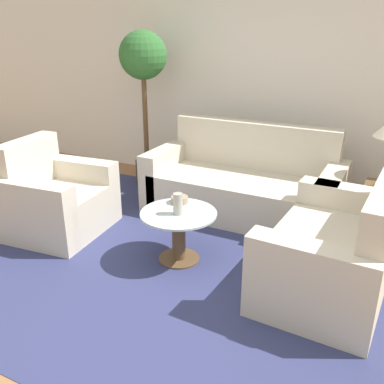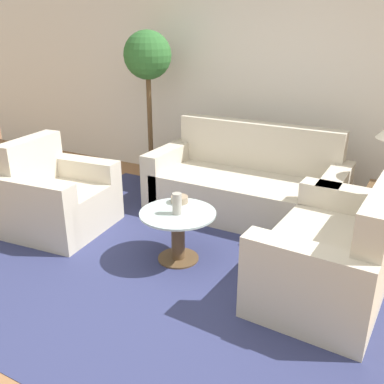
{
  "view_description": "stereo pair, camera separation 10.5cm",
  "coord_description": "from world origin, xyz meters",
  "px_view_note": "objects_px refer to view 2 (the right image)",
  "views": [
    {
      "loc": [
        1.46,
        -2.13,
        1.94
      ],
      "look_at": [
        -0.14,
        0.99,
        0.55
      ],
      "focal_mm": 40.0,
      "sensor_mm": 36.0,
      "label": 1
    },
    {
      "loc": [
        1.55,
        -2.08,
        1.94
      ],
      "look_at": [
        -0.14,
        0.99,
        0.55
      ],
      "focal_mm": 40.0,
      "sensor_mm": 36.0,
      "label": 2
    }
  ],
  "objects_px": {
    "bowl": "(180,199)",
    "coffee_table": "(178,229)",
    "armchair": "(57,200)",
    "vase": "(177,204)",
    "sofa_main": "(247,187)",
    "loveseat": "(339,256)",
    "potted_plant": "(148,72)"
  },
  "relations": [
    {
      "from": "bowl",
      "to": "coffee_table",
      "type": "bearing_deg",
      "value": -63.93
    },
    {
      "from": "armchair",
      "to": "bowl",
      "type": "bearing_deg",
      "value": -85.86
    },
    {
      "from": "vase",
      "to": "bowl",
      "type": "distance_m",
      "value": 0.25
    },
    {
      "from": "sofa_main",
      "to": "loveseat",
      "type": "height_order",
      "value": "sofa_main"
    },
    {
      "from": "armchair",
      "to": "coffee_table",
      "type": "bearing_deg",
      "value": -94.32
    },
    {
      "from": "coffee_table",
      "to": "potted_plant",
      "type": "distance_m",
      "value": 2.3
    },
    {
      "from": "coffee_table",
      "to": "vase",
      "type": "bearing_deg",
      "value": -68.72
    },
    {
      "from": "sofa_main",
      "to": "potted_plant",
      "type": "relative_size",
      "value": 1.09
    },
    {
      "from": "armchair",
      "to": "loveseat",
      "type": "bearing_deg",
      "value": -91.13
    },
    {
      "from": "sofa_main",
      "to": "armchair",
      "type": "relative_size",
      "value": 2.03
    },
    {
      "from": "armchair",
      "to": "potted_plant",
      "type": "distance_m",
      "value": 1.92
    },
    {
      "from": "armchair",
      "to": "bowl",
      "type": "height_order",
      "value": "armchair"
    },
    {
      "from": "loveseat",
      "to": "sofa_main",
      "type": "bearing_deg",
      "value": -129.19
    },
    {
      "from": "bowl",
      "to": "loveseat",
      "type": "bearing_deg",
      "value": -0.35
    },
    {
      "from": "sofa_main",
      "to": "vase",
      "type": "relative_size",
      "value": 11.1
    },
    {
      "from": "bowl",
      "to": "vase",
      "type": "bearing_deg",
      "value": -64.56
    },
    {
      "from": "armchair",
      "to": "sofa_main",
      "type": "bearing_deg",
      "value": -55.84
    },
    {
      "from": "loveseat",
      "to": "coffee_table",
      "type": "bearing_deg",
      "value": -79.1
    },
    {
      "from": "coffee_table",
      "to": "potted_plant",
      "type": "relative_size",
      "value": 0.35
    },
    {
      "from": "loveseat",
      "to": "potted_plant",
      "type": "height_order",
      "value": "potted_plant"
    },
    {
      "from": "coffee_table",
      "to": "potted_plant",
      "type": "xyz_separation_m",
      "value": [
        -1.31,
        1.54,
        1.1
      ]
    },
    {
      "from": "sofa_main",
      "to": "vase",
      "type": "xyz_separation_m",
      "value": [
        -0.13,
        -1.26,
        0.25
      ]
    },
    {
      "from": "sofa_main",
      "to": "armchair",
      "type": "xyz_separation_m",
      "value": [
        -1.52,
        -1.27,
        0.0
      ]
    },
    {
      "from": "sofa_main",
      "to": "coffee_table",
      "type": "distance_m",
      "value": 1.24
    },
    {
      "from": "vase",
      "to": "bowl",
      "type": "bearing_deg",
      "value": 115.44
    },
    {
      "from": "potted_plant",
      "to": "bowl",
      "type": "bearing_deg",
      "value": -48.09
    },
    {
      "from": "vase",
      "to": "potted_plant",
      "type": "bearing_deg",
      "value": 129.99
    },
    {
      "from": "vase",
      "to": "armchair",
      "type": "bearing_deg",
      "value": -179.83
    },
    {
      "from": "armchair",
      "to": "vase",
      "type": "height_order",
      "value": "armchair"
    },
    {
      "from": "coffee_table",
      "to": "bowl",
      "type": "relative_size",
      "value": 4.3
    },
    {
      "from": "sofa_main",
      "to": "coffee_table",
      "type": "height_order",
      "value": "sofa_main"
    },
    {
      "from": "coffee_table",
      "to": "loveseat",
      "type": "bearing_deg",
      "value": 7.93
    }
  ]
}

